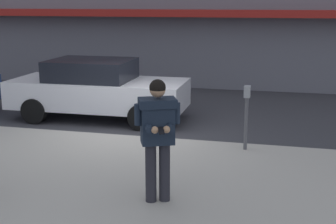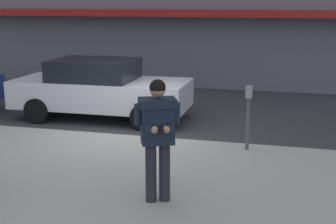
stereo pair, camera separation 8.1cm
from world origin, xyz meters
name	(u,v)px [view 1 (the left image)]	position (x,y,z in m)	size (l,w,h in m)	color
ground_plane	(129,139)	(0.00, 0.00, 0.00)	(80.00, 80.00, 0.00)	#333338
sidewalk	(132,188)	(1.00, -2.85, 0.07)	(32.00, 5.30, 0.14)	#A8A399
curb_paint_line	(173,141)	(1.00, 0.05, 0.00)	(28.00, 0.12, 0.01)	silver
parked_sedan_mid	(97,89)	(-1.37, 1.58, 0.79)	(4.51, 1.96, 1.54)	silver
man_texting_on_phone	(158,128)	(1.58, -3.38, 1.25)	(0.61, 0.65, 1.81)	#23232B
parking_meter	(247,108)	(2.62, -0.60, 0.97)	(0.12, 0.18, 1.27)	#4C4C51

